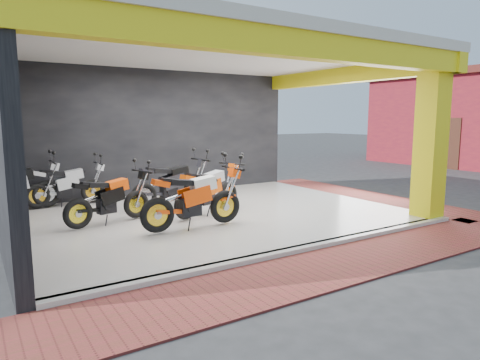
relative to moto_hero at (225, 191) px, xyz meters
name	(u,v)px	position (x,y,z in m)	size (l,w,h in m)	color
ground	(265,238)	(0.29, -0.96, -0.77)	(80.00, 80.00, 0.00)	#2D2D30
showroom_floor	(213,215)	(0.29, 1.04, -0.72)	(8.00, 6.00, 0.10)	white
showroom_ceiling	(211,51)	(0.29, 1.04, 2.83)	(8.40, 6.40, 0.20)	beige
back_wall	(159,134)	(0.29, 4.14, 0.98)	(8.20, 0.20, 3.50)	black
corner_column	(431,139)	(4.04, -1.71, 0.98)	(0.50, 0.50, 3.50)	yellow
header_beam_front	(305,46)	(0.29, -1.96, 2.53)	(8.40, 0.30, 0.40)	yellow
header_beam_right	(345,75)	(4.29, 1.04, 2.53)	(0.30, 6.40, 0.40)	yellow
floor_kerb	(301,249)	(0.29, -1.98, -0.72)	(8.00, 0.20, 0.10)	white
paver_front	(336,265)	(0.29, -2.76, -0.75)	(9.00, 1.40, 0.03)	maroon
paver_right	(361,195)	(5.09, 1.04, -0.75)	(1.40, 7.00, 0.03)	maroon
moto_hero	(225,191)	(0.00, 0.00, 0.00)	(2.19, 0.81, 1.34)	#FD490A
moto_row_a	(227,183)	(0.72, 1.12, -0.04)	(2.07, 0.77, 1.26)	#E14F09
moto_row_b	(195,178)	(0.40, 2.13, -0.02)	(2.13, 0.79, 1.30)	black
moto_row_c	(136,191)	(-1.35, 1.37, -0.07)	(1.95, 0.72, 1.19)	black
moto_row_d	(45,181)	(-2.76, 3.54, -0.02)	(2.11, 0.78, 1.29)	#A6A7AD
moto_row_e	(92,180)	(-1.70, 3.54, -0.08)	(1.94, 0.72, 1.18)	#ACB0B4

